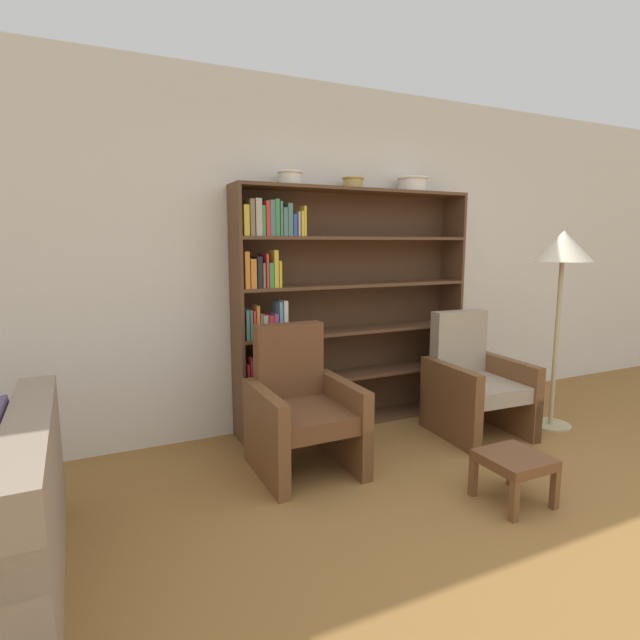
% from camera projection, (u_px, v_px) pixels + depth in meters
% --- Properties ---
extents(ground_plane, '(24.00, 24.00, 0.00)m').
position_uv_depth(ground_plane, '(611.00, 568.00, 2.33)').
color(ground_plane, olive).
extents(wall_back, '(12.00, 0.06, 2.75)m').
position_uv_depth(wall_back, '(357.00, 258.00, 4.27)').
color(wall_back, silver).
rests_on(wall_back, ground).
extents(bookshelf, '(2.02, 0.30, 1.93)m').
position_uv_depth(bookshelf, '(332.00, 310.00, 4.04)').
color(bookshelf, brown).
rests_on(bookshelf, ground).
extents(bowl_copper, '(0.19, 0.19, 0.11)m').
position_uv_depth(bowl_copper, '(290.00, 177.00, 3.71)').
color(bowl_copper, silver).
rests_on(bowl_copper, bookshelf).
extents(bowl_slate, '(0.18, 0.18, 0.09)m').
position_uv_depth(bowl_slate, '(353.00, 182.00, 3.94)').
color(bowl_slate, tan).
rests_on(bowl_slate, bookshelf).
extents(bowl_brass, '(0.26, 0.26, 0.12)m').
position_uv_depth(bowl_brass, '(412.00, 184.00, 4.18)').
color(bowl_brass, silver).
rests_on(bowl_brass, bookshelf).
extents(armchair_leather, '(0.64, 0.68, 0.95)m').
position_uv_depth(armchair_leather, '(301.00, 410.00, 3.33)').
color(armchair_leather, brown).
rests_on(armchair_leather, ground).
extents(armchair_cushioned, '(0.68, 0.71, 0.95)m').
position_uv_depth(armchair_cushioned, '(474.00, 383.00, 3.97)').
color(armchair_cushioned, brown).
rests_on(armchair_cushioned, ground).
extents(floor_lamp, '(0.45, 0.45, 1.60)m').
position_uv_depth(floor_lamp, '(563.00, 256.00, 3.93)').
color(floor_lamp, tan).
rests_on(floor_lamp, ground).
extents(footstool, '(0.36, 0.36, 0.29)m').
position_uv_depth(footstool, '(514.00, 464.00, 2.89)').
color(footstool, brown).
rests_on(footstool, ground).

